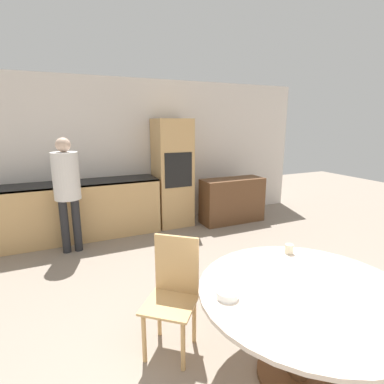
% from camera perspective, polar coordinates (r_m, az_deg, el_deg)
% --- Properties ---
extents(wall_back, '(6.79, 0.05, 2.60)m').
position_cam_1_polar(wall_back, '(5.53, -10.53, 7.16)').
color(wall_back, silver).
rests_on(wall_back, ground_plane).
extents(kitchen_counter, '(2.75, 0.60, 0.93)m').
position_cam_1_polar(kitchen_counter, '(5.18, -21.79, -3.26)').
color(kitchen_counter, tan).
rests_on(kitchen_counter, ground_plane).
extents(oven_unit, '(0.62, 0.59, 1.92)m').
position_cam_1_polar(oven_unit, '(5.42, -3.74, 3.61)').
color(oven_unit, tan).
rests_on(oven_unit, ground_plane).
extents(sideboard, '(1.20, 0.45, 0.83)m').
position_cam_1_polar(sideboard, '(5.71, 7.65, -1.58)').
color(sideboard, brown).
rests_on(sideboard, ground_plane).
extents(dining_table, '(1.49, 1.49, 0.73)m').
position_cam_1_polar(dining_table, '(2.41, 20.51, -20.73)').
color(dining_table, brown).
rests_on(dining_table, ground_plane).
extents(chair_far_left, '(0.56, 0.56, 0.95)m').
position_cam_1_polar(chair_far_left, '(2.60, -3.55, -17.77)').
color(chair_far_left, tan).
rests_on(chair_far_left, ground_plane).
extents(person_standing, '(0.36, 0.36, 1.66)m').
position_cam_1_polar(person_standing, '(4.55, -22.76, 1.54)').
color(person_standing, '#262628').
rests_on(person_standing, ground_plane).
extents(cup, '(0.07, 0.07, 0.08)m').
position_cam_1_polar(cup, '(2.82, 18.00, -10.26)').
color(cup, beige).
rests_on(cup, dining_table).
extents(bowl_near, '(0.15, 0.15, 0.05)m').
position_cam_1_polar(bowl_near, '(2.10, 6.76, -18.77)').
color(bowl_near, white).
rests_on(bowl_near, dining_table).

